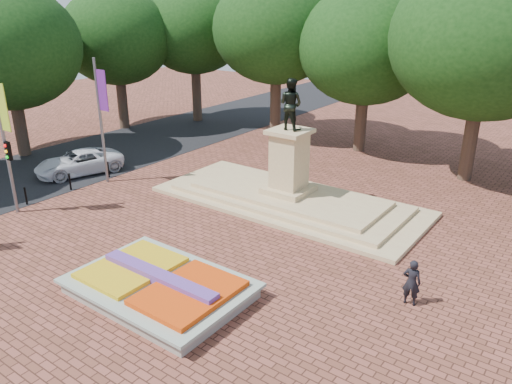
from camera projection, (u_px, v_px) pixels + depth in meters
ground at (180, 264)px, 19.95m from camera, size 90.00×90.00×0.00m
asphalt_street at (66, 164)px, 31.97m from camera, size 9.00×90.00×0.02m
flower_bed at (160, 286)px, 17.74m from camera, size 6.30×4.30×0.91m
monument at (288, 187)px, 25.63m from camera, size 14.00×6.00×6.40m
tree_row_back at (414, 57)px, 29.75m from camera, size 44.80×8.80×10.43m
tree_row_street at (6, 58)px, 31.89m from camera, size 8.40×25.40×9.98m
bollard_row at (1, 203)px, 24.53m from camera, size 0.12×13.12×0.98m
van at (79, 162)px, 30.02m from camera, size 3.80×5.56×1.41m
pedestrian at (412, 282)px, 17.08m from camera, size 0.68×0.51×1.71m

